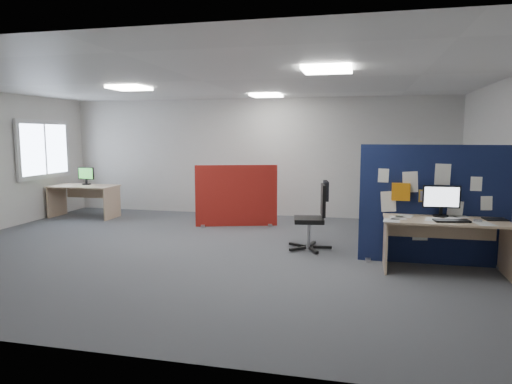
% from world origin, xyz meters
% --- Properties ---
extents(floor, '(9.00, 9.00, 0.00)m').
position_xyz_m(floor, '(0.00, 0.00, 0.00)').
color(floor, '#4F5257').
rests_on(floor, ground).
extents(ceiling, '(9.00, 7.00, 0.02)m').
position_xyz_m(ceiling, '(0.00, 0.00, 2.70)').
color(ceiling, white).
rests_on(ceiling, wall_back).
extents(wall_back, '(9.00, 0.02, 2.70)m').
position_xyz_m(wall_back, '(0.00, 3.50, 1.35)').
color(wall_back, silver).
rests_on(wall_back, floor).
extents(wall_front, '(9.00, 0.02, 2.70)m').
position_xyz_m(wall_front, '(0.00, -3.50, 1.35)').
color(wall_front, silver).
rests_on(wall_front, floor).
extents(window, '(0.06, 1.70, 1.30)m').
position_xyz_m(window, '(-4.44, 2.00, 1.55)').
color(window, white).
rests_on(window, wall_left).
extents(ceiling_lights, '(4.10, 4.10, 0.04)m').
position_xyz_m(ceiling_lights, '(0.33, 0.67, 2.67)').
color(ceiling_lights, white).
rests_on(ceiling_lights, ceiling).
extents(navy_divider, '(2.10, 0.30, 1.73)m').
position_xyz_m(navy_divider, '(3.47, 0.06, 0.87)').
color(navy_divider, '#11133E').
rests_on(navy_divider, floor).
extents(main_desk, '(1.61, 0.72, 0.73)m').
position_xyz_m(main_desk, '(3.58, -0.30, 0.55)').
color(main_desk, tan).
rests_on(main_desk, floor).
extents(monitor_main, '(0.50, 0.21, 0.44)m').
position_xyz_m(monitor_main, '(3.55, -0.10, 0.97)').
color(monitor_main, black).
rests_on(monitor_main, main_desk).
extents(keyboard, '(0.47, 0.25, 0.02)m').
position_xyz_m(keyboard, '(3.63, -0.47, 0.74)').
color(keyboard, black).
rests_on(keyboard, main_desk).
extents(mouse, '(0.11, 0.07, 0.03)m').
position_xyz_m(mouse, '(3.96, -0.42, 0.74)').
color(mouse, '#9F9FA4').
rests_on(mouse, main_desk).
extents(paper_tray, '(0.31, 0.26, 0.01)m').
position_xyz_m(paper_tray, '(4.23, -0.19, 0.74)').
color(paper_tray, black).
rests_on(paper_tray, main_desk).
extents(red_divider, '(1.62, 0.54, 1.26)m').
position_xyz_m(red_divider, '(-0.04, 2.09, 0.62)').
color(red_divider, maroon).
rests_on(red_divider, floor).
extents(second_desk, '(1.47, 0.74, 0.73)m').
position_xyz_m(second_desk, '(-3.68, 2.31, 0.55)').
color(second_desk, tan).
rests_on(second_desk, floor).
extents(monitor_second, '(0.44, 0.20, 0.40)m').
position_xyz_m(monitor_second, '(-3.72, 2.45, 0.95)').
color(monitor_second, black).
rests_on(monitor_second, second_desk).
extents(office_chair, '(0.73, 0.73, 1.11)m').
position_xyz_m(office_chair, '(1.75, 0.51, 0.63)').
color(office_chair, black).
rests_on(office_chair, floor).
extents(desk_papers, '(1.41, 0.88, 0.00)m').
position_xyz_m(desk_papers, '(3.40, -0.31, 0.73)').
color(desk_papers, white).
rests_on(desk_papers, main_desk).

